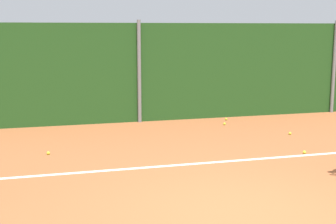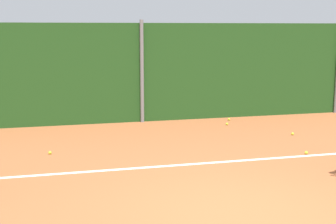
{
  "view_description": "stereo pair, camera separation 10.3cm",
  "coord_description": "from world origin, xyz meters",
  "px_view_note": "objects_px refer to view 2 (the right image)",
  "views": [
    {
      "loc": [
        -2.51,
        -5.66,
        2.5
      ],
      "look_at": [
        -0.59,
        1.52,
        1.18
      ],
      "focal_mm": 50.75,
      "sensor_mm": 36.0,
      "label": 1
    },
    {
      "loc": [
        -2.41,
        -5.68,
        2.5
      ],
      "look_at": [
        -0.59,
        1.52,
        1.18
      ],
      "focal_mm": 50.75,
      "sensor_mm": 36.0,
      "label": 2
    }
  ],
  "objects_px": {
    "tennis_ball_1": "(50,153)",
    "tennis_ball_4": "(229,119)",
    "tennis_ball_6": "(293,134)",
    "tennis_ball_0": "(306,153)",
    "tennis_ball_9": "(227,124)"
  },
  "relations": [
    {
      "from": "tennis_ball_1",
      "to": "tennis_ball_4",
      "type": "height_order",
      "value": "same"
    },
    {
      "from": "tennis_ball_6",
      "to": "tennis_ball_0",
      "type": "bearing_deg",
      "value": -109.9
    },
    {
      "from": "tennis_ball_0",
      "to": "tennis_ball_4",
      "type": "distance_m",
      "value": 3.71
    },
    {
      "from": "tennis_ball_0",
      "to": "tennis_ball_1",
      "type": "height_order",
      "value": "same"
    },
    {
      "from": "tennis_ball_4",
      "to": "tennis_ball_9",
      "type": "distance_m",
      "value": 0.66
    },
    {
      "from": "tennis_ball_0",
      "to": "tennis_ball_6",
      "type": "relative_size",
      "value": 1.0
    },
    {
      "from": "tennis_ball_0",
      "to": "tennis_ball_6",
      "type": "bearing_deg",
      "value": 70.1
    },
    {
      "from": "tennis_ball_4",
      "to": "tennis_ball_0",
      "type": "bearing_deg",
      "value": -86.89
    },
    {
      "from": "tennis_ball_1",
      "to": "tennis_ball_6",
      "type": "relative_size",
      "value": 1.0
    },
    {
      "from": "tennis_ball_1",
      "to": "tennis_ball_9",
      "type": "bearing_deg",
      "value": 22.3
    },
    {
      "from": "tennis_ball_0",
      "to": "tennis_ball_9",
      "type": "relative_size",
      "value": 1.0
    },
    {
      "from": "tennis_ball_1",
      "to": "tennis_ball_6",
      "type": "bearing_deg",
      "value": 3.77
    },
    {
      "from": "tennis_ball_0",
      "to": "tennis_ball_1",
      "type": "xyz_separation_m",
      "value": [
        -4.99,
        1.26,
        0.0
      ]
    },
    {
      "from": "tennis_ball_0",
      "to": "tennis_ball_1",
      "type": "relative_size",
      "value": 1.0
    },
    {
      "from": "tennis_ball_1",
      "to": "tennis_ball_6",
      "type": "height_order",
      "value": "same"
    }
  ]
}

